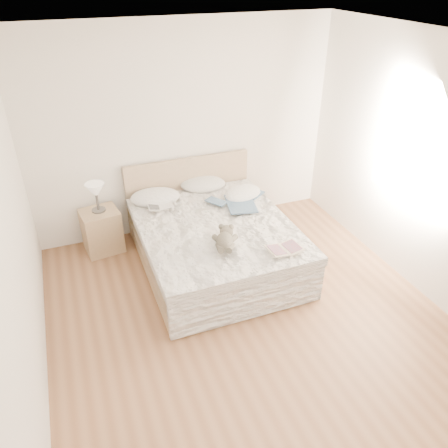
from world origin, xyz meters
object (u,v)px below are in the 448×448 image
Objects in this scene: nightstand at (102,231)px; photo_book at (160,206)px; table_lamp at (96,192)px; teddy_bear at (225,246)px; childrens_book at (284,249)px; bed at (214,242)px.

photo_book reaches higher than nightstand.
table_lamp reaches higher than photo_book.
childrens_book is at bearing -3.37° from teddy_bear.
table_lamp is at bearing 146.51° from bed.
photo_book is at bearing 134.06° from bed.
bed is 0.80m from photo_book.
nightstand is at bearing 149.95° from teddy_bear.
childrens_book is at bearing -44.53° from table_lamp.
nightstand is 1.55× the size of childrens_book.
teddy_bear is (-0.09, -0.61, 0.34)m from bed.
photo_book is 1.70m from childrens_book.
photo_book is (0.72, -0.26, 0.35)m from nightstand.
childrens_book is (0.48, -0.86, 0.32)m from bed.
table_lamp is 1.03× the size of childrens_book.
bed is 1.46m from nightstand.
bed reaches higher than table_lamp.
bed reaches higher than childrens_book.
photo_book is at bearing -20.02° from nightstand.
table_lamp is at bearing 130.70° from childrens_book.
table_lamp is at bearing 75.46° from nightstand.
bed is 3.83× the size of nightstand.
teddy_bear is at bearing -51.43° from table_lamp.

